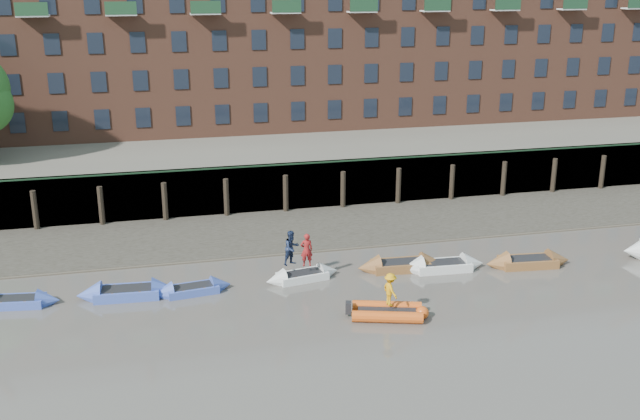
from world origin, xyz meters
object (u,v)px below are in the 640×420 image
object	(u,v)px
rowboat_6	(528,262)
rowboat_1	(127,293)
rowboat_4	(401,265)
person_rower_b	(292,248)
rowboat_2	(192,289)
rib_tender	(390,312)
rowboat_0	(16,302)
person_rib_crew	(390,289)
rowboat_3	(302,276)
person_rower_a	(307,250)
rowboat_5	(443,266)

from	to	relation	value
rowboat_6	rowboat_1	bearing A→B (deg)	-177.00
rowboat_4	person_rower_b	world-z (taller)	person_rower_b
rowboat_2	rib_tender	world-z (taller)	rowboat_2
rowboat_2	person_rower_b	world-z (taller)	person_rower_b
rowboat_0	rowboat_6	distance (m)	26.92
rowboat_2	rib_tender	bearing A→B (deg)	-36.76
rowboat_2	person_rib_crew	distance (m)	10.21
rowboat_2	rowboat_3	xyz separation A→B (m)	(5.81, 0.41, 0.00)
rowboat_4	rowboat_3	bearing A→B (deg)	-175.56
rib_tender	person_rower_b	distance (m)	6.87
rowboat_4	person_rib_crew	world-z (taller)	person_rib_crew
rowboat_0	person_rower_a	distance (m)	14.62
person_rib_crew	rowboat_0	bearing A→B (deg)	61.54
person_rower_a	rowboat_6	bearing A→B (deg)	176.51
person_rib_crew	rowboat_4	bearing A→B (deg)	-35.77
rowboat_6	rowboat_3	bearing A→B (deg)	-179.36
rib_tender	rowboat_1	bearing A→B (deg)	173.79
rowboat_1	rowboat_5	distance (m)	16.79
rowboat_1	rowboat_5	bearing A→B (deg)	2.69
rowboat_0	person_rower_b	xyz separation A→B (m)	(13.82, 0.22, 1.52)
rowboat_2	rowboat_5	bearing A→B (deg)	-7.96
rowboat_1	rowboat_2	bearing A→B (deg)	-0.83
rowboat_0	rowboat_2	distance (m)	8.53
rowboat_6	rowboat_2	bearing A→B (deg)	-176.61
rowboat_3	rowboat_5	xyz separation A→B (m)	(7.76, -0.46, 0.03)
rowboat_5	rib_tender	size ratio (longest dim) A/B	1.28
rowboat_4	person_rower_b	size ratio (longest dim) A/B	2.59
rowboat_5	person_rower_a	world-z (taller)	person_rower_a
rowboat_4	rowboat_6	size ratio (longest dim) A/B	0.99
rowboat_1	rowboat_5	world-z (taller)	rowboat_1
rowboat_0	rowboat_2	bearing A→B (deg)	4.17
rowboat_4	person_rib_crew	size ratio (longest dim) A/B	3.07
rowboat_3	person_rib_crew	xyz separation A→B (m)	(3.10, -5.26, 1.17)
rowboat_3	person_rib_crew	distance (m)	6.22
rowboat_0	rowboat_3	world-z (taller)	rowboat_0
person_rower_b	rib_tender	bearing A→B (deg)	-85.39
rowboat_6	person_rower_a	world-z (taller)	person_rower_a
rowboat_0	rowboat_6	size ratio (longest dim) A/B	0.88
rowboat_5	person_rower_b	xyz separation A→B (m)	(-8.26, 0.76, 1.50)
rowboat_1	person_rower_a	bearing A→B (deg)	4.32
rowboat_1	rowboat_2	distance (m)	3.23
rowboat_5	rib_tender	world-z (taller)	rowboat_5
rowboat_6	rowboat_5	bearing A→B (deg)	178.61
rowboat_2	rib_tender	xyz separation A→B (m)	(8.91, -4.94, 0.07)
person_rower_a	rowboat_1	bearing A→B (deg)	1.57
rowboat_5	person_rib_crew	xyz separation A→B (m)	(-4.66, -4.80, 1.14)
rowboat_0	rowboat_6	xyz separation A→B (m)	(26.90, -1.10, 0.03)
rowboat_0	rowboat_4	world-z (taller)	rowboat_4
rib_tender	person_rib_crew	xyz separation A→B (m)	(-0.00, 0.10, 1.11)
rowboat_1	rowboat_2	world-z (taller)	rowboat_1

